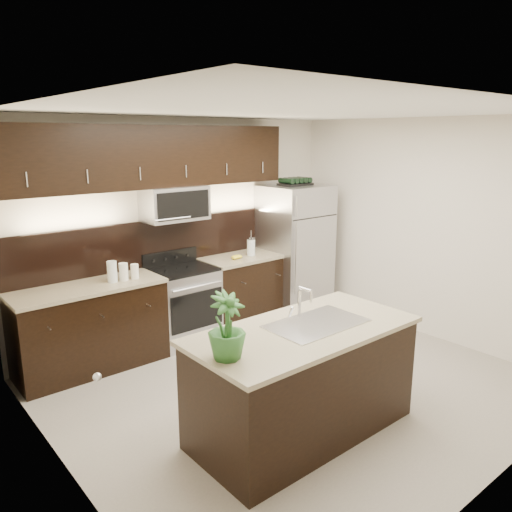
# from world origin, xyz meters

# --- Properties ---
(ground) EXTENTS (4.50, 4.50, 0.00)m
(ground) POSITION_xyz_m (0.00, 0.00, 0.00)
(ground) COLOR gray
(ground) RESTS_ON ground
(room_walls) EXTENTS (4.52, 4.02, 2.71)m
(room_walls) POSITION_xyz_m (-0.11, -0.04, 1.70)
(room_walls) COLOR beige
(room_walls) RESTS_ON ground
(counter_run) EXTENTS (3.51, 0.65, 0.94)m
(counter_run) POSITION_xyz_m (-0.46, 1.69, 0.47)
(counter_run) COLOR black
(counter_run) RESTS_ON ground
(upper_fixtures) EXTENTS (3.49, 0.40, 1.66)m
(upper_fixtures) POSITION_xyz_m (-0.43, 1.84, 2.14)
(upper_fixtures) COLOR black
(upper_fixtures) RESTS_ON counter_run
(island) EXTENTS (1.96, 0.96, 0.94)m
(island) POSITION_xyz_m (-0.50, -0.63, 0.47)
(island) COLOR black
(island) RESTS_ON ground
(sink_faucet) EXTENTS (0.84, 0.50, 0.28)m
(sink_faucet) POSITION_xyz_m (-0.35, -0.62, 0.96)
(sink_faucet) COLOR silver
(sink_faucet) RESTS_ON island
(refrigerator) EXTENTS (0.88, 0.79, 1.81)m
(refrigerator) POSITION_xyz_m (1.57, 1.63, 0.91)
(refrigerator) COLOR #B2B2B7
(refrigerator) RESTS_ON ground
(wine_rack) EXTENTS (0.45, 0.28, 0.10)m
(wine_rack) POSITION_xyz_m (1.57, 1.63, 1.86)
(wine_rack) COLOR black
(wine_rack) RESTS_ON refrigerator
(plant) EXTENTS (0.31, 0.31, 0.48)m
(plant) POSITION_xyz_m (-1.33, -0.68, 1.18)
(plant) COLOR #275823
(plant) RESTS_ON island
(canisters) EXTENTS (0.34, 0.13, 0.23)m
(canisters) POSITION_xyz_m (-1.05, 1.63, 1.04)
(canisters) COLOR silver
(canisters) RESTS_ON counter_run
(french_press) EXTENTS (0.11, 0.11, 0.32)m
(french_press) POSITION_xyz_m (0.79, 1.64, 1.06)
(french_press) COLOR silver
(french_press) RESTS_ON counter_run
(bananas) EXTENTS (0.18, 0.15, 0.05)m
(bananas) POSITION_xyz_m (0.47, 1.61, 0.96)
(bananas) COLOR yellow
(bananas) RESTS_ON counter_run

